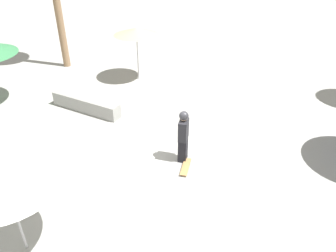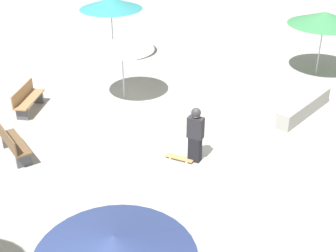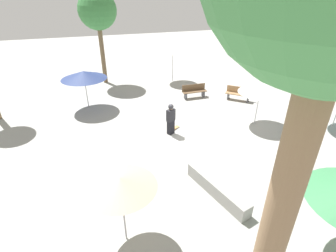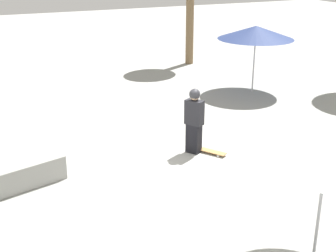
# 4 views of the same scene
# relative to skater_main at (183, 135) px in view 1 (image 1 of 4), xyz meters

# --- Properties ---
(ground_plane) EXTENTS (60.00, 60.00, 0.00)m
(ground_plane) POSITION_rel_skater_main_xyz_m (-0.50, 0.65, -0.87)
(ground_plane) COLOR #9E9E99
(skater_main) EXTENTS (0.49, 0.42, 1.61)m
(skater_main) POSITION_rel_skater_main_xyz_m (0.00, 0.00, 0.00)
(skater_main) COLOR black
(skater_main) RESTS_ON ground_plane
(skateboard) EXTENTS (0.79, 0.59, 0.07)m
(skateboard) POSITION_rel_skater_main_xyz_m (-0.24, -0.34, -0.81)
(skateboard) COLOR #B7844C
(skateboard) RESTS_ON ground_plane
(concrete_ledge) EXTENTS (1.20, 2.87, 0.52)m
(concrete_ledge) POSITION_rel_skater_main_xyz_m (-0.27, 4.57, -0.60)
(concrete_ledge) COLOR gray
(concrete_ledge) RESTS_ON ground_plane
(shade_umbrella_tan) EXTENTS (1.94, 1.94, 2.28)m
(shade_umbrella_tan) POSITION_rel_skater_main_xyz_m (3.11, 5.47, 1.26)
(shade_umbrella_tan) COLOR #B7B7BC
(shade_umbrella_tan) RESTS_ON ground_plane
(shade_umbrella_white) EXTENTS (2.18, 2.18, 2.12)m
(shade_umbrella_white) POSITION_rel_skater_main_xyz_m (-4.61, 0.31, 1.08)
(shade_umbrella_white) COLOR #B7B7BC
(shade_umbrella_white) RESTS_ON ground_plane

